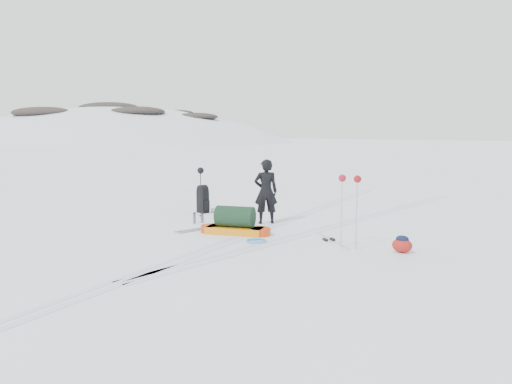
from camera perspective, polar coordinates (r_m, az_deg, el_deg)
ground at (r=12.38m, az=0.62°, el=-4.34°), size 200.00×200.00×0.00m
ski_tracks at (r=12.82m, az=5.05°, el=-3.95°), size 3.38×17.97×0.01m
skier at (r=13.08m, az=1.13°, el=0.06°), size 0.74×0.71×1.70m
pulk_sled at (r=11.89m, az=-2.40°, el=-3.59°), size 1.81×0.97×0.67m
expedition_rucksack at (r=14.88m, az=-5.87°, el=-0.91°), size 0.93×0.39×0.83m
ski_poles_black at (r=13.68m, az=-6.35°, el=1.73°), size 0.18×0.18×1.44m
ski_poles_silver at (r=10.49m, az=10.65°, el=0.57°), size 0.49×0.16×1.55m
touring_skis_grey at (r=12.63m, az=-5.60°, el=-4.08°), size 0.75×1.76×0.06m
touring_skis_white at (r=11.27m, az=8.32°, el=-5.51°), size 1.46×1.33×0.06m
rope_coil at (r=11.09m, az=0.12°, el=-5.58°), size 0.60×0.60×0.06m
small_daypack at (r=10.56m, az=16.36°, el=-5.75°), size 0.46×0.38×0.35m
thermos_pair at (r=13.33m, az=-6.62°, el=-2.96°), size 0.20×0.28×0.29m
stuff_sack at (r=13.28m, az=-1.87°, el=-3.02°), size 0.42×0.33×0.24m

